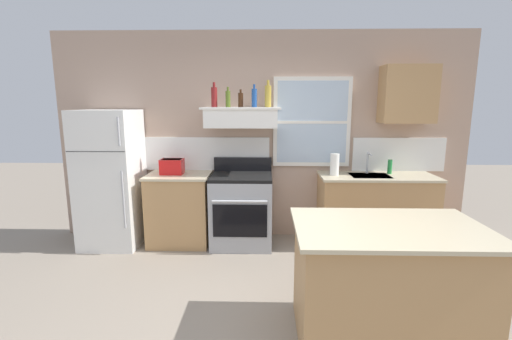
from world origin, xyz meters
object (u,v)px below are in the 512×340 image
Objects in this scene: bottle_blue_liqueur at (254,98)px; toaster at (172,166)px; bottle_brown_stout at (241,100)px; paper_towel_roll at (335,164)px; bottle_champagne_gold_foil at (268,96)px; kitchen_island at (386,283)px; stove_range at (242,209)px; dish_soap_bottle at (390,167)px; bottle_red_label_wine at (214,97)px; refrigerator at (111,179)px; bottle_olive_oil_square at (228,99)px.

toaster is at bearing -177.04° from bottle_blue_liqueur.
bottle_brown_stout is 1.41m from paper_towel_roll.
bottle_champagne_gold_foil reaches higher than kitchen_island.
stove_range is 3.34× the size of bottle_champagne_gold_foil.
kitchen_island is at bearing -108.54° from dish_soap_bottle.
bottle_brown_stout is 0.80× the size of paper_towel_roll.
bottle_red_label_wine is 1.39× the size of bottle_brown_stout.
refrigerator is 9.52× the size of dish_soap_bottle.
bottle_brown_stout is 0.66× the size of bottle_champagne_gold_foil.
refrigerator is 2.07m from bottle_blue_liqueur.
bottle_olive_oil_square is (0.72, 0.03, 0.84)m from toaster.
bottle_brown_stout is 0.15× the size of kitchen_island.
dish_soap_bottle is at bearing 1.86° from toaster.
toaster is 1.49m from bottle_champagne_gold_foil.
bottle_red_label_wine is 0.17m from bottle_olive_oil_square.
dish_soap_bottle is 0.13× the size of kitchen_island.
toaster is 1.65× the size of dish_soap_bottle.
bottle_blue_liqueur is (0.32, 0.03, 0.01)m from bottle_olive_oil_square.
dish_soap_bottle is at bearing 2.60° from refrigerator.
bottle_champagne_gold_foil is 2.59m from kitchen_island.
bottle_brown_stout reaches higher than paper_towel_roll.
bottle_olive_oil_square is at bearing -173.21° from bottle_champagne_gold_foil.
refrigerator is 2.82m from paper_towel_roll.
bottle_blue_liqueur is 2.62m from kitchen_island.
bottle_blue_liqueur is at bearing 118.60° from kitchen_island.
refrigerator is at bearing -176.26° from bottle_olive_oil_square.
bottle_champagne_gold_foil is at bearing 10.54° from bottle_blue_liqueur.
bottle_champagne_gold_foil is at bearing 4.74° from bottle_red_label_wine.
refrigerator reaches higher than paper_towel_roll.
bottle_blue_liqueur is (1.81, 0.12, 1.00)m from refrigerator.
toaster is 2.88m from kitchen_island.
bottle_blue_liqueur reaches higher than toaster.
refrigerator reaches higher than dish_soap_bottle.
kitchen_island is (1.23, -1.95, -1.38)m from bottle_brown_stout.
refrigerator is 5.75× the size of bottle_red_label_wine.
bottle_olive_oil_square is 0.49m from bottle_champagne_gold_foil.
bottle_blue_liqueur is (0.49, 0.02, -0.01)m from bottle_red_label_wine.
bottle_olive_oil_square is at bearing 2.13° from toaster.
stove_range is 1.39m from bottle_olive_oil_square.
bottle_olive_oil_square is 1.13× the size of bottle_brown_stout.
paper_towel_roll reaches higher than stove_range.
refrigerator reaches higher than stove_range.
toaster is 1.08× the size of bottle_blue_liqueur.
kitchen_island is (1.22, -1.84, -0.01)m from stove_range.
bottle_olive_oil_square reaches higher than bottle_brown_stout.
refrigerator reaches higher than toaster.
toaster is 1.35m from bottle_blue_liqueur.
dish_soap_bottle is (1.72, 0.04, -0.86)m from bottle_blue_liqueur.
refrigerator is 6.22× the size of bottle_blue_liqueur.
bottle_brown_stout is at bearing -175.70° from bottle_champagne_gold_foil.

